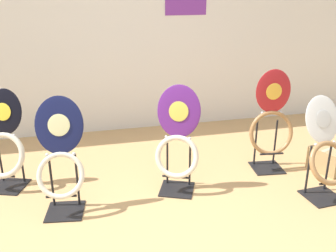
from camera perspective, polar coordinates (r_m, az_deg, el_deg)
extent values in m
cube|color=silver|center=(4.35, -7.75, 15.89)|extent=(8.00, 0.06, 2.60)
cube|color=black|center=(3.74, 14.81, -6.18)|extent=(0.31, 0.31, 0.01)
cylinder|color=black|center=(3.68, 13.20, -2.51)|extent=(0.02, 0.02, 0.45)
cylinder|color=black|center=(3.75, 16.02, -2.33)|extent=(0.02, 0.02, 0.45)
cylinder|color=black|center=(3.59, 15.51, -4.11)|extent=(0.22, 0.04, 0.02)
torus|color=#9E7042|center=(3.57, 15.46, -1.03)|extent=(0.43, 0.17, 0.42)
ellipsoid|color=#AD1E23|center=(3.50, 15.76, 5.14)|extent=(0.33, 0.08, 0.40)
ellipsoid|color=yellow|center=(3.48, 15.85, 5.08)|extent=(0.15, 0.03, 0.15)
sphere|color=silver|center=(3.51, 14.15, 1.96)|extent=(0.02, 0.02, 0.02)
sphere|color=silver|center=(3.58, 16.83, 2.05)|extent=(0.02, 0.02, 0.02)
cube|color=black|center=(3.41, 22.37, -9.91)|extent=(0.30, 0.30, 0.01)
cylinder|color=black|center=(3.31, 20.58, -6.28)|extent=(0.02, 0.02, 0.43)
cylinder|color=black|center=(3.43, 23.18, -5.71)|extent=(0.02, 0.02, 0.43)
cylinder|color=black|center=(3.27, 23.63, -7.86)|extent=(0.22, 0.03, 0.02)
torus|color=#9E7042|center=(3.25, 23.36, -5.19)|extent=(0.38, 0.25, 0.33)
ellipsoid|color=white|center=(3.24, 22.46, 0.96)|extent=(0.33, 0.18, 0.37)
ellipsoid|color=silver|center=(3.23, 22.63, 0.97)|extent=(0.15, 0.07, 0.14)
sphere|color=silver|center=(3.20, 21.58, -2.64)|extent=(0.02, 0.02, 0.02)
sphere|color=silver|center=(3.31, 23.95, -2.23)|extent=(0.02, 0.02, 0.02)
cube|color=black|center=(3.26, 1.36, -9.61)|extent=(0.37, 0.37, 0.01)
cylinder|color=black|center=(3.26, -0.10, -5.63)|extent=(0.02, 0.02, 0.39)
cylinder|color=black|center=(3.23, 3.35, -5.88)|extent=(0.02, 0.02, 0.39)
cylinder|color=black|center=(3.11, 1.18, -7.76)|extent=(0.21, 0.10, 0.02)
torus|color=beige|center=(3.09, 1.35, -4.71)|extent=(0.40, 0.30, 0.36)
ellipsoid|color=#60237F|center=(3.05, 1.67, 2.27)|extent=(0.37, 0.24, 0.43)
ellipsoid|color=#E5CC4C|center=(3.03, 1.63, 2.23)|extent=(0.16, 0.10, 0.16)
sphere|color=silver|center=(3.10, -0.28, -1.64)|extent=(0.02, 0.02, 0.02)
sphere|color=silver|center=(3.07, 3.35, -1.87)|extent=(0.02, 0.02, 0.02)
cube|color=black|center=(3.08, -15.37, -12.42)|extent=(0.32, 0.32, 0.01)
cylinder|color=black|center=(3.06, -17.31, -7.96)|extent=(0.02, 0.02, 0.44)
cylinder|color=black|center=(3.03, -13.65, -7.93)|extent=(0.02, 0.02, 0.44)
cylinder|color=black|center=(2.92, -15.94, -10.27)|extent=(0.22, 0.05, 0.02)
torus|color=beige|center=(2.90, -16.04, -7.25)|extent=(0.38, 0.24, 0.33)
ellipsoid|color=#141942|center=(2.89, -16.25, 0.15)|extent=(0.38, 0.20, 0.42)
ellipsoid|color=beige|center=(2.87, -16.31, 0.13)|extent=(0.17, 0.08, 0.16)
sphere|color=silver|center=(2.93, -17.96, -4.19)|extent=(0.02, 0.02, 0.02)
sphere|color=silver|center=(2.89, -14.14, -4.12)|extent=(0.02, 0.02, 0.02)
cube|color=black|center=(3.58, -23.04, -8.46)|extent=(0.36, 0.36, 0.01)
cylinder|color=black|center=(3.62, -24.13, -5.14)|extent=(0.02, 0.02, 0.35)
cylinder|color=black|center=(3.53, -21.36, -5.39)|extent=(0.02, 0.02, 0.35)
cylinder|color=black|center=(3.46, -23.97, -6.96)|extent=(0.22, 0.09, 0.02)
torus|color=beige|center=(3.43, -23.91, -4.11)|extent=(0.44, 0.33, 0.37)
ellipsoid|color=black|center=(3.42, -23.77, 2.00)|extent=(0.34, 0.23, 0.38)
ellipsoid|color=yellow|center=(3.40, -23.90, 1.99)|extent=(0.15, 0.09, 0.15)
sphere|color=silver|center=(3.39, -22.42, -1.32)|extent=(0.02, 0.02, 0.02)
cube|color=tan|center=(3.90, 23.82, -4.42)|extent=(0.47, 0.42, 0.22)
cube|color=#B7AD89|center=(3.86, 24.06, -2.92)|extent=(0.37, 0.17, 0.00)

